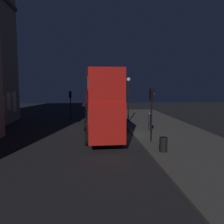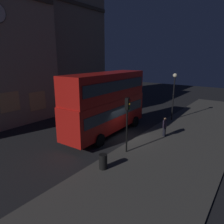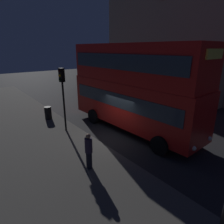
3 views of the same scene
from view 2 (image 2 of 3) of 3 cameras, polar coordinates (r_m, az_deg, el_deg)
ground_plane at (r=18.46m, az=3.61°, el=-7.08°), size 80.00×80.00×0.00m
sidewalk_slab at (r=16.62m, az=17.21°, el=-10.14°), size 44.00×7.24×0.12m
building_plain_facade at (r=32.92m, az=-15.36°, el=16.41°), size 12.86×8.53×16.08m
double_decker_bus at (r=18.43m, az=-1.60°, el=3.18°), size 10.04×3.15×5.68m
traffic_light_near_kerb at (r=14.44m, az=4.35°, el=-0.52°), size 0.36×0.38×4.12m
traffic_light_far_side at (r=29.22m, az=6.12°, el=6.53°), size 0.34×0.37×3.71m
street_lamp at (r=23.28m, az=17.14°, el=6.53°), size 0.45×0.45×5.23m
pedestrian at (r=18.63m, az=14.65°, el=-4.04°), size 0.34×0.34×1.72m
litter_bin at (r=13.12m, az=-2.52°, el=-13.83°), size 0.53×0.53×0.97m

